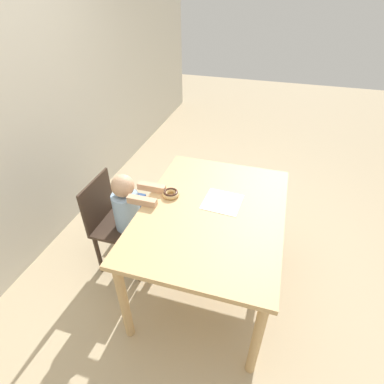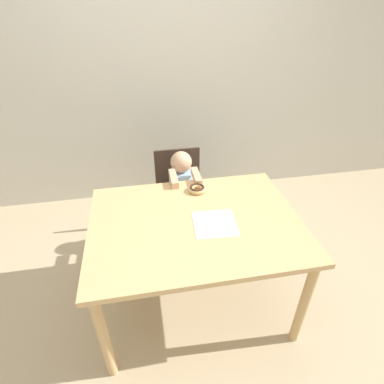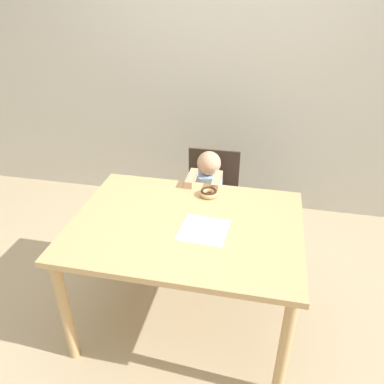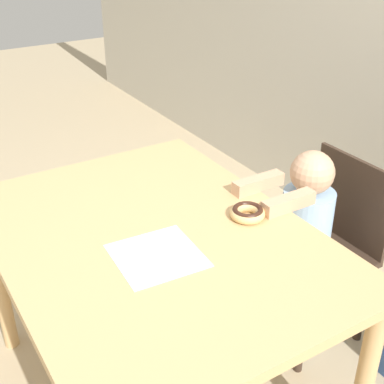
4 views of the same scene
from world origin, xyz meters
The scene contains 8 objects.
ground_plane centered at (0.00, 0.00, 0.00)m, with size 12.00×12.00×0.00m, color tan.
wall_back centered at (0.00, 1.56, 1.25)m, with size 8.00×0.05×2.50m.
dining_table centered at (0.00, 0.00, 0.67)m, with size 1.30×0.96×0.76m.
chair centered at (0.02, 0.79, 0.43)m, with size 0.40×0.41×0.81m.
child_figure centered at (0.02, 0.67, 0.47)m, with size 0.22×0.40×0.90m.
donut centered at (0.07, 0.32, 0.78)m, with size 0.12×0.12×0.04m.
napkin centered at (0.11, -0.05, 0.76)m, with size 0.27×0.27×0.00m.
handbag centered at (0.48, 0.89, 0.14)m, with size 0.35×0.14×0.40m.
Camera 1 is at (-1.55, -0.32, 2.05)m, focal length 28.00 mm.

